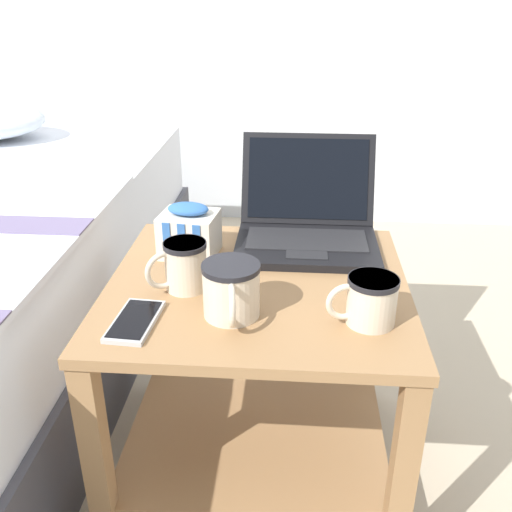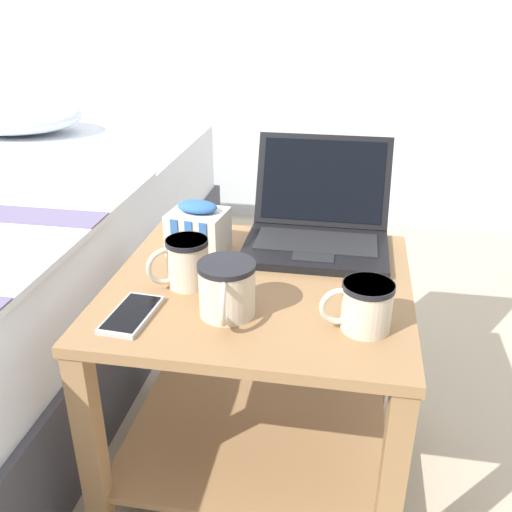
# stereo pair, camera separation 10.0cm
# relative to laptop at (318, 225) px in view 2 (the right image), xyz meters

# --- Properties ---
(ground_plane) EXTENTS (8.00, 8.00, 0.00)m
(ground_plane) POSITION_rel_laptop_xyz_m (-0.10, -0.21, -0.54)
(ground_plane) COLOR tan
(bedside_table) EXTENTS (0.61, 0.58, 0.50)m
(bedside_table) POSITION_rel_laptop_xyz_m (-0.10, -0.21, -0.22)
(bedside_table) COLOR #997047
(bedside_table) RESTS_ON ground_plane
(laptop) EXTENTS (0.32, 0.32, 0.22)m
(laptop) POSITION_rel_laptop_xyz_m (0.00, 0.00, 0.00)
(laptop) COLOR black
(laptop) RESTS_ON bedside_table
(mug_front_left) EXTENTS (0.13, 0.09, 0.09)m
(mug_front_left) POSITION_rel_laptop_xyz_m (0.11, -0.35, 0.00)
(mug_front_left) COLOR beige
(mug_front_left) RESTS_ON bedside_table
(mug_front_right) EXTENTS (0.12, 0.10, 0.10)m
(mug_front_right) POSITION_rel_laptop_xyz_m (-0.24, -0.25, 0.01)
(mug_front_right) COLOR beige
(mug_front_right) RESTS_ON bedside_table
(mug_mid_center) EXTENTS (0.11, 0.15, 0.10)m
(mug_mid_center) POSITION_rel_laptop_xyz_m (-0.14, -0.35, 0.01)
(mug_mid_center) COLOR beige
(mug_mid_center) RESTS_ON bedside_table
(snack_bag) EXTENTS (0.13, 0.12, 0.12)m
(snack_bag) POSITION_rel_laptop_xyz_m (-0.26, -0.09, 0.01)
(snack_bag) COLOR silver
(snack_bag) RESTS_ON bedside_table
(cell_phone) EXTENTS (0.08, 0.15, 0.01)m
(cell_phone) POSITION_rel_laptop_xyz_m (-0.31, -0.39, -0.04)
(cell_phone) COLOR #B7BABC
(cell_phone) RESTS_ON bedside_table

